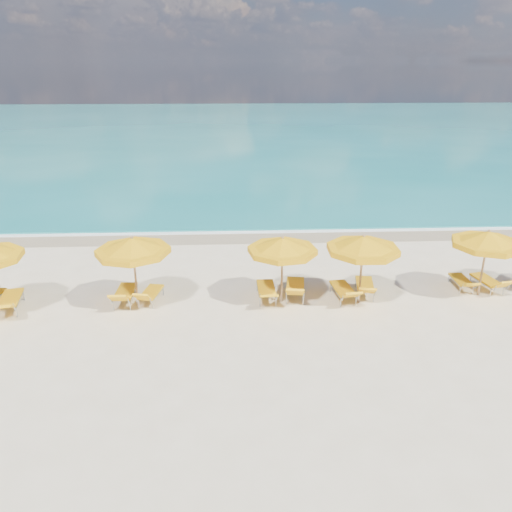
{
  "coord_description": "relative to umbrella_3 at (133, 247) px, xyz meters",
  "views": [
    {
      "loc": [
        -0.82,
        -15.93,
        8.03
      ],
      "look_at": [
        0.0,
        1.5,
        1.2
      ],
      "focal_mm": 35.0,
      "sensor_mm": 36.0,
      "label": 1
    }
  ],
  "objects": [
    {
      "name": "whitecap_near",
      "position": [
        -1.76,
        17.01,
        -2.21
      ],
      "size": [
        14.0,
        0.36,
        0.05
      ],
      "primitive_type": "cube",
      "color": "white",
      "rests_on": "ground"
    },
    {
      "name": "lounger_4_right",
      "position": [
        5.61,
        0.4,
        -1.96
      ],
      "size": [
        0.91,
        2.04,
        0.88
      ],
      "rotation": [
        0.0,
        0.0,
        -0.14
      ],
      "color": "#A5A8AD",
      "rests_on": "ground"
    },
    {
      "name": "umbrella_4",
      "position": [
        5.08,
        0.07,
        -0.09
      ],
      "size": [
        2.89,
        2.89,
        2.48
      ],
      "rotation": [
        0.0,
        0.0,
        -0.2
      ],
      "color": "#A57D52",
      "rests_on": "ground"
    },
    {
      "name": "ocean",
      "position": [
        4.24,
        48.01,
        -2.21
      ],
      "size": [
        120.0,
        80.0,
        0.3
      ],
      "primitive_type": "cube",
      "color": "#147070",
      "rests_on": "ground"
    },
    {
      "name": "lounger_5_left",
      "position": [
        7.32,
        0.14,
        -1.98
      ],
      "size": [
        0.82,
        1.94,
        0.81
      ],
      "rotation": [
        0.0,
        0.0,
        0.11
      ],
      "color": "#A5A8AD",
      "rests_on": "ground"
    },
    {
      "name": "lounger_5_right",
      "position": [
        8.18,
        0.45,
        -1.98
      ],
      "size": [
        0.94,
        1.96,
        0.81
      ],
      "rotation": [
        0.0,
        0.0,
        -0.18
      ],
      "color": "#A5A8AD",
      "rests_on": "ground"
    },
    {
      "name": "ground_plane",
      "position": [
        4.24,
        0.01,
        -2.21
      ],
      "size": [
        120.0,
        120.0,
        0.0
      ],
      "primitive_type": "plane",
      "color": "beige"
    },
    {
      "name": "umbrella_6",
      "position": [
        12.37,
        0.26,
        -0.05
      ],
      "size": [
        2.58,
        2.58,
        2.53
      ],
      "rotation": [
        0.0,
        0.0,
        0.03
      ],
      "color": "#A57D52",
      "rests_on": "ground"
    },
    {
      "name": "umbrella_3",
      "position": [
        0.0,
        0.0,
        0.0
      ],
      "size": [
        2.83,
        2.83,
        2.59
      ],
      "rotation": [
        0.0,
        0.0,
        0.11
      ],
      "color": "#A57D52",
      "rests_on": "ground"
    },
    {
      "name": "lounger_2_right",
      "position": [
        -4.31,
        -0.16,
        -1.96
      ],
      "size": [
        1.03,
        2.13,
        0.78
      ],
      "rotation": [
        0.0,
        0.0,
        0.19
      ],
      "color": "#A5A8AD",
      "rests_on": "ground"
    },
    {
      "name": "umbrella_5",
      "position": [
        7.82,
        -0.15,
        -0.01
      ],
      "size": [
        3.28,
        3.28,
        2.57
      ],
      "rotation": [
        0.0,
        0.0,
        0.37
      ],
      "color": "#A57D52",
      "rests_on": "ground"
    },
    {
      "name": "lounger_4_left",
      "position": [
        4.56,
        0.28,
        -1.97
      ],
      "size": [
        0.69,
        1.97,
        0.75
      ],
      "rotation": [
        0.0,
        0.0,
        0.02
      ],
      "color": "#A5A8AD",
      "rests_on": "ground"
    },
    {
      "name": "whitecap_far",
      "position": [
        12.24,
        24.01,
        -2.21
      ],
      "size": [
        18.0,
        0.3,
        0.05
      ],
      "primitive_type": "cube",
      "color": "white",
      "rests_on": "ground"
    },
    {
      "name": "lounger_6_left",
      "position": [
        11.97,
        0.83,
        -2.01
      ],
      "size": [
        0.58,
        1.67,
        0.67
      ],
      "rotation": [
        0.0,
        0.0,
        -0.02
      ],
      "color": "#A5A8AD",
      "rests_on": "ground"
    },
    {
      "name": "lounger_3_right",
      "position": [
        0.42,
        0.24,
        -2.0
      ],
      "size": [
        0.88,
        1.74,
        0.79
      ],
      "rotation": [
        0.0,
        0.0,
        -0.2
      ],
      "color": "#A5A8AD",
      "rests_on": "ground"
    },
    {
      "name": "lounger_3_left",
      "position": [
        -0.47,
        0.23,
        -1.97
      ],
      "size": [
        0.69,
        1.92,
        0.85
      ],
      "rotation": [
        0.0,
        0.0,
        -0.02
      ],
      "color": "#A5A8AD",
      "rests_on": "ground"
    },
    {
      "name": "wet_sand_band",
      "position": [
        4.24,
        7.41,
        -2.21
      ],
      "size": [
        120.0,
        2.6,
        0.01
      ],
      "primitive_type": "cube",
      "color": "tan",
      "rests_on": "ground"
    },
    {
      "name": "foam_line",
      "position": [
        4.24,
        8.21,
        -2.21
      ],
      "size": [
        120.0,
        1.2,
        0.03
      ],
      "primitive_type": "cube",
      "color": "white",
      "rests_on": "ground"
    },
    {
      "name": "lounger_6_right",
      "position": [
        12.9,
        0.66,
        -1.98
      ],
      "size": [
        0.91,
        1.84,
        0.82
      ],
      "rotation": [
        0.0,
        0.0,
        0.19
      ],
      "color": "#A5A8AD",
      "rests_on": "ground"
    }
  ]
}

